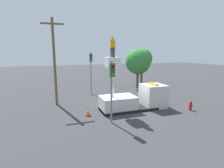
{
  "coord_description": "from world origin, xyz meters",
  "views": [
    {
      "loc": [
        -6.83,
        -14.76,
        5.52
      ],
      "look_at": [
        -2.1,
        -1.24,
        2.86
      ],
      "focal_mm": 28.0,
      "sensor_mm": 36.0,
      "label": 1
    }
  ],
  "objects_px": {
    "traffic_light_pole": "(112,80)",
    "utility_pole": "(54,59)",
    "bucket_truck": "(135,99)",
    "tree_right_bg": "(142,59)",
    "worker": "(113,47)",
    "tree_left_bg": "(138,62)",
    "traffic_cone_rear": "(88,112)",
    "traffic_light_across": "(91,65)",
    "fire_hydrant": "(191,106)"
  },
  "relations": [
    {
      "from": "traffic_light_across",
      "to": "tree_left_bg",
      "type": "xyz_separation_m",
      "value": [
        7.64,
        1.84,
        0.19
      ]
    },
    {
      "from": "traffic_light_across",
      "to": "traffic_light_pole",
      "type": "bearing_deg",
      "value": -93.35
    },
    {
      "from": "bucket_truck",
      "to": "utility_pole",
      "type": "relative_size",
      "value": 0.74
    },
    {
      "from": "traffic_cone_rear",
      "to": "tree_left_bg",
      "type": "relative_size",
      "value": 0.11
    },
    {
      "from": "traffic_light_pole",
      "to": "fire_hydrant",
      "type": "bearing_deg",
      "value": 3.3
    },
    {
      "from": "worker",
      "to": "utility_pole",
      "type": "xyz_separation_m",
      "value": [
        -4.85,
        4.02,
        -1.18
      ]
    },
    {
      "from": "tree_left_bg",
      "to": "tree_right_bg",
      "type": "height_order",
      "value": "tree_right_bg"
    },
    {
      "from": "tree_left_bg",
      "to": "fire_hydrant",
      "type": "bearing_deg",
      "value": -90.48
    },
    {
      "from": "traffic_light_pole",
      "to": "fire_hydrant",
      "type": "xyz_separation_m",
      "value": [
        8.11,
        0.47,
        -3.0
      ]
    },
    {
      "from": "tree_left_bg",
      "to": "traffic_light_across",
      "type": "bearing_deg",
      "value": -166.45
    },
    {
      "from": "bucket_truck",
      "to": "traffic_cone_rear",
      "type": "height_order",
      "value": "bucket_truck"
    },
    {
      "from": "bucket_truck",
      "to": "traffic_light_pole",
      "type": "relative_size",
      "value": 1.35
    },
    {
      "from": "traffic_light_pole",
      "to": "tree_right_bg",
      "type": "bearing_deg",
      "value": 53.99
    },
    {
      "from": "bucket_truck",
      "to": "traffic_cone_rear",
      "type": "distance_m",
      "value": 4.75
    },
    {
      "from": "traffic_light_across",
      "to": "fire_hydrant",
      "type": "distance_m",
      "value": 12.44
    },
    {
      "from": "traffic_light_across",
      "to": "tree_left_bg",
      "type": "distance_m",
      "value": 7.86
    },
    {
      "from": "fire_hydrant",
      "to": "tree_left_bg",
      "type": "xyz_separation_m",
      "value": [
        0.09,
        11.13,
        3.59
      ]
    },
    {
      "from": "utility_pole",
      "to": "tree_left_bg",
      "type": "bearing_deg",
      "value": 22.26
    },
    {
      "from": "traffic_cone_rear",
      "to": "utility_pole",
      "type": "distance_m",
      "value": 6.7
    },
    {
      "from": "traffic_light_pole",
      "to": "utility_pole",
      "type": "xyz_separation_m",
      "value": [
        -3.88,
        6.66,
        1.3
      ]
    },
    {
      "from": "bucket_truck",
      "to": "worker",
      "type": "height_order",
      "value": "worker"
    },
    {
      "from": "traffic_cone_rear",
      "to": "utility_pole",
      "type": "bearing_deg",
      "value": 119.12
    },
    {
      "from": "bucket_truck",
      "to": "traffic_light_across",
      "type": "bearing_deg",
      "value": 110.62
    },
    {
      "from": "worker",
      "to": "traffic_cone_rear",
      "type": "xyz_separation_m",
      "value": [
        -2.39,
        -0.38,
        -5.6
      ]
    },
    {
      "from": "worker",
      "to": "traffic_light_pole",
      "type": "bearing_deg",
      "value": -110.24
    },
    {
      "from": "bucket_truck",
      "to": "tree_right_bg",
      "type": "distance_m",
      "value": 13.98
    },
    {
      "from": "bucket_truck",
      "to": "tree_right_bg",
      "type": "relative_size",
      "value": 1.08
    },
    {
      "from": "worker",
      "to": "tree_left_bg",
      "type": "height_order",
      "value": "worker"
    },
    {
      "from": "traffic_cone_rear",
      "to": "tree_right_bg",
      "type": "relative_size",
      "value": 0.11
    },
    {
      "from": "fire_hydrant",
      "to": "traffic_light_pole",
      "type": "bearing_deg",
      "value": -176.7
    },
    {
      "from": "fire_hydrant",
      "to": "utility_pole",
      "type": "distance_m",
      "value": 14.16
    },
    {
      "from": "worker",
      "to": "utility_pole",
      "type": "distance_m",
      "value": 6.41
    },
    {
      "from": "bucket_truck",
      "to": "traffic_light_across",
      "type": "relative_size",
      "value": 1.2
    },
    {
      "from": "worker",
      "to": "traffic_light_across",
      "type": "height_order",
      "value": "worker"
    },
    {
      "from": "worker",
      "to": "traffic_light_pole",
      "type": "relative_size",
      "value": 0.36
    },
    {
      "from": "bucket_truck",
      "to": "tree_right_bg",
      "type": "xyz_separation_m",
      "value": [
        7.08,
        11.59,
        3.31
      ]
    },
    {
      "from": "fire_hydrant",
      "to": "utility_pole",
      "type": "height_order",
      "value": "utility_pole"
    },
    {
      "from": "traffic_light_across",
      "to": "utility_pole",
      "type": "relative_size",
      "value": 0.62
    },
    {
      "from": "fire_hydrant",
      "to": "tree_right_bg",
      "type": "relative_size",
      "value": 0.15
    },
    {
      "from": "traffic_light_pole",
      "to": "utility_pole",
      "type": "relative_size",
      "value": 0.55
    },
    {
      "from": "traffic_light_pole",
      "to": "traffic_light_across",
      "type": "bearing_deg",
      "value": 86.65
    },
    {
      "from": "traffic_light_across",
      "to": "tree_right_bg",
      "type": "distance_m",
      "value": 10.75
    },
    {
      "from": "traffic_light_pole",
      "to": "utility_pole",
      "type": "bearing_deg",
      "value": 120.22
    },
    {
      "from": "bucket_truck",
      "to": "fire_hydrant",
      "type": "bearing_deg",
      "value": -23.98
    },
    {
      "from": "worker",
      "to": "traffic_light_across",
      "type": "relative_size",
      "value": 0.32
    },
    {
      "from": "tree_left_bg",
      "to": "bucket_truck",
      "type": "bearing_deg",
      "value": -118.91
    },
    {
      "from": "bucket_truck",
      "to": "traffic_light_pole",
      "type": "bearing_deg",
      "value": -141.03
    },
    {
      "from": "traffic_light_pole",
      "to": "utility_pole",
      "type": "distance_m",
      "value": 7.81
    },
    {
      "from": "traffic_light_pole",
      "to": "tree_left_bg",
      "type": "distance_m",
      "value": 14.22
    },
    {
      "from": "traffic_cone_rear",
      "to": "utility_pole",
      "type": "relative_size",
      "value": 0.08
    }
  ]
}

